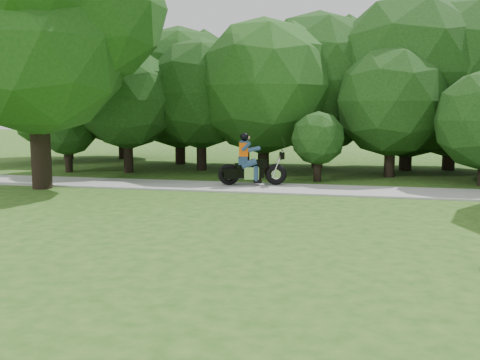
# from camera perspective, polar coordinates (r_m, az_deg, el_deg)

# --- Properties ---
(ground) EXTENTS (100.00, 100.00, 0.00)m
(ground) POSITION_cam_1_polar(r_m,az_deg,el_deg) (10.58, 10.71, -7.91)
(ground) COLOR #234E16
(ground) RESTS_ON ground
(walkway) EXTENTS (60.00, 2.20, 0.06)m
(walkway) POSITION_cam_1_polar(r_m,az_deg,el_deg) (18.40, 11.39, -1.13)
(walkway) COLOR #9E9E99
(walkway) RESTS_ON ground
(tree_line) EXTENTS (40.44, 12.04, 7.78)m
(tree_line) POSITION_cam_1_polar(r_m,az_deg,el_deg) (24.72, 10.95, 9.69)
(tree_line) COLOR black
(tree_line) RESTS_ON ground
(big_tree_west) EXTENTS (8.64, 6.56, 9.96)m
(big_tree_west) POSITION_cam_1_polar(r_m,az_deg,el_deg) (20.35, -20.64, 15.56)
(big_tree_west) COLOR black
(big_tree_west) RESTS_ON ground
(touring_motorcycle) EXTENTS (2.44, 1.12, 1.88)m
(touring_motorcycle) POSITION_cam_1_polar(r_m,az_deg,el_deg) (19.07, 0.87, 1.49)
(touring_motorcycle) COLOR black
(touring_motorcycle) RESTS_ON walkway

